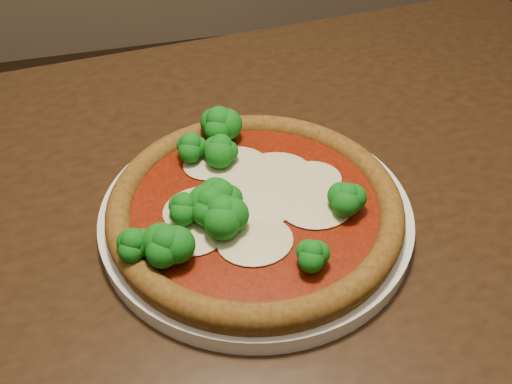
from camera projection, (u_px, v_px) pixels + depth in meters
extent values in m
cube|color=black|center=(238.00, 219.00, 0.62)|extent=(1.28, 0.85, 0.04)
cylinder|color=black|center=(438.00, 181.00, 1.23)|extent=(0.06, 0.06, 0.71)
cylinder|color=silver|center=(256.00, 214.00, 0.58)|extent=(0.31, 0.31, 0.02)
cylinder|color=brown|center=(255.00, 210.00, 0.56)|extent=(0.29, 0.29, 0.01)
torus|color=brown|center=(255.00, 205.00, 0.56)|extent=(0.29, 0.29, 0.02)
cylinder|color=maroon|center=(255.00, 204.00, 0.56)|extent=(0.24, 0.24, 0.00)
ellipsoid|color=beige|center=(195.00, 236.00, 0.52)|extent=(0.06, 0.05, 0.00)
ellipsoid|color=beige|center=(202.00, 210.00, 0.55)|extent=(0.08, 0.07, 0.01)
ellipsoid|color=beige|center=(275.00, 174.00, 0.59)|extent=(0.08, 0.07, 0.01)
ellipsoid|color=beige|center=(254.00, 193.00, 0.57)|extent=(0.11, 0.10, 0.01)
ellipsoid|color=beige|center=(316.00, 205.00, 0.55)|extent=(0.07, 0.07, 0.01)
ellipsoid|color=beige|center=(312.00, 179.00, 0.58)|extent=(0.06, 0.06, 0.01)
ellipsoid|color=beige|center=(255.00, 240.00, 0.52)|extent=(0.07, 0.06, 0.01)
ellipsoid|color=beige|center=(235.00, 165.00, 0.60)|extent=(0.07, 0.07, 0.01)
ellipsoid|color=beige|center=(210.00, 165.00, 0.60)|extent=(0.06, 0.05, 0.00)
ellipsoid|color=#15851C|center=(211.00, 203.00, 0.52)|extent=(0.05, 0.05, 0.04)
ellipsoid|color=#15851C|center=(221.00, 147.00, 0.59)|extent=(0.04, 0.04, 0.04)
ellipsoid|color=#15851C|center=(219.00, 121.00, 0.62)|extent=(0.05, 0.05, 0.04)
ellipsoid|color=#15851C|center=(223.00, 213.00, 0.51)|extent=(0.05, 0.05, 0.04)
ellipsoid|color=#15851C|center=(167.00, 242.00, 0.49)|extent=(0.05, 0.05, 0.04)
ellipsoid|color=#15851C|center=(134.00, 242.00, 0.49)|extent=(0.04, 0.04, 0.03)
ellipsoid|color=#15851C|center=(312.00, 253.00, 0.49)|extent=(0.03, 0.03, 0.03)
ellipsoid|color=#15851C|center=(191.00, 145.00, 0.59)|extent=(0.04, 0.04, 0.03)
ellipsoid|color=#15851C|center=(221.00, 195.00, 0.53)|extent=(0.05, 0.05, 0.04)
ellipsoid|color=#15851C|center=(184.00, 205.00, 0.53)|extent=(0.04, 0.04, 0.03)
ellipsoid|color=#15851C|center=(347.00, 196.00, 0.54)|extent=(0.04, 0.04, 0.03)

